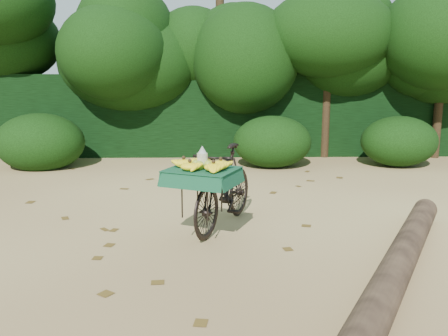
{
  "coord_description": "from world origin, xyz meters",
  "views": [
    {
      "loc": [
        0.34,
        -4.84,
        1.79
      ],
      "look_at": [
        0.46,
        0.2,
        0.79
      ],
      "focal_mm": 38.0,
      "sensor_mm": 36.0,
      "label": 1
    }
  ],
  "objects": [
    {
      "name": "ground",
      "position": [
        0.0,
        0.0,
        0.0
      ],
      "size": [
        80.0,
        80.0,
        0.0
      ],
      "primitive_type": "plane",
      "color": "tan",
      "rests_on": "ground"
    },
    {
      "name": "vendor_bicycle",
      "position": [
        0.46,
        0.55,
        0.5
      ],
      "size": [
        1.22,
        1.79,
        0.98
      ],
      "rotation": [
        0.0,
        0.0,
        -0.42
      ],
      "color": "black",
      "rests_on": "ground"
    },
    {
      "name": "fallen_log",
      "position": [
        2.03,
        -0.85,
        0.14
      ],
      "size": [
        2.16,
        3.41,
        0.27
      ],
      "primitive_type": "cylinder",
      "rotation": [
        1.57,
        0.0,
        -0.53
      ],
      "color": "brown",
      "rests_on": "ground"
    },
    {
      "name": "hedge_backdrop",
      "position": [
        0.0,
        6.3,
        0.9
      ],
      "size": [
        26.0,
        1.8,
        1.8
      ],
      "primitive_type": "cube",
      "color": "black",
      "rests_on": "ground"
    },
    {
      "name": "tree_row",
      "position": [
        -0.65,
        5.5,
        2.0
      ],
      "size": [
        14.5,
        2.0,
        4.0
      ],
      "primitive_type": null,
      "color": "black",
      "rests_on": "ground"
    },
    {
      "name": "bush_clumps",
      "position": [
        0.5,
        4.3,
        0.45
      ],
      "size": [
        8.8,
        1.7,
        0.9
      ],
      "primitive_type": null,
      "color": "black",
      "rests_on": "ground"
    },
    {
      "name": "leaf_litter",
      "position": [
        0.0,
        0.65,
        0.01
      ],
      "size": [
        7.0,
        7.3,
        0.01
      ],
      "primitive_type": null,
      "color": "#533E16",
      "rests_on": "ground"
    }
  ]
}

